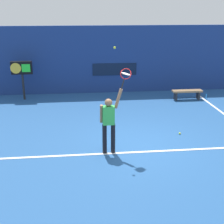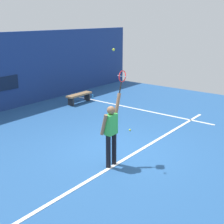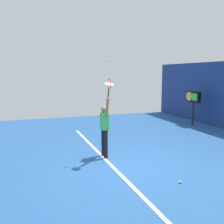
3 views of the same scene
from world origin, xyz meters
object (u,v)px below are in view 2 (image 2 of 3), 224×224
at_px(tennis_player, 111,131).
at_px(tennis_ball, 114,50).
at_px(spare_ball, 130,130).
at_px(tennis_racket, 122,78).
at_px(water_bottle, 93,97).
at_px(court_bench, 79,96).

bearing_deg(tennis_player, tennis_ball, 16.95).
height_order(tennis_ball, spare_ball, tennis_ball).
relative_size(tennis_player, tennis_racket, 3.16).
distance_m(tennis_player, water_bottle, 7.35).
relative_size(tennis_player, water_bottle, 8.25).
distance_m(court_bench, spare_ball, 4.37).
relative_size(tennis_player, spare_ball, 29.12).
xyz_separation_m(tennis_player, court_bench, (4.19, 5.18, -0.67)).
bearing_deg(tennis_ball, tennis_racket, -10.74).
bearing_deg(tennis_player, water_bottle, 45.29).
bearing_deg(tennis_ball, water_bottle, 45.97).
xyz_separation_m(tennis_racket, water_bottle, (4.66, 5.19, -2.24)).
relative_size(court_bench, spare_ball, 20.59).
distance_m(tennis_ball, water_bottle, 7.74).
height_order(tennis_player, spare_ball, tennis_player).
bearing_deg(spare_ball, tennis_racket, -151.14).
relative_size(tennis_racket, court_bench, 0.45).
bearing_deg(tennis_racket, tennis_ball, 169.26).
xyz_separation_m(tennis_player, tennis_ball, (0.17, 0.05, 2.09)).
distance_m(court_bench, water_bottle, 0.96).
height_order(tennis_racket, tennis_ball, tennis_ball).
bearing_deg(spare_ball, tennis_ball, -155.35).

